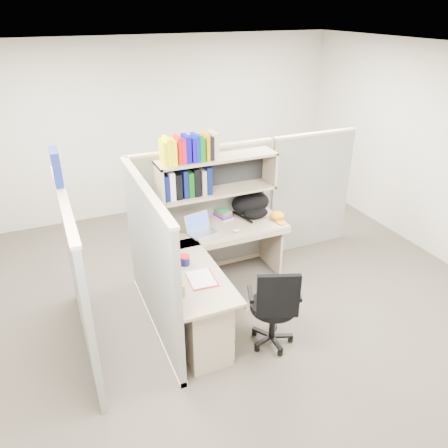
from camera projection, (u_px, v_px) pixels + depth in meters
name	position (u px, v px, depth m)	size (l,w,h in m)	color
ground	(233.00, 306.00, 4.99)	(6.00, 6.00, 0.00)	#36302A
room_shell	(235.00, 173.00, 4.25)	(6.00, 6.00, 6.00)	#ADAA9C
cubicle	(187.00, 225.00, 4.82)	(3.79, 1.84, 1.95)	slate
desk	(209.00, 297.00, 4.41)	(1.74, 1.75, 0.73)	gray
laptop	(202.00, 225.00, 4.97)	(0.31, 0.31, 0.22)	silver
backpack	(253.00, 205.00, 5.38)	(0.49, 0.38, 0.29)	black
orange_cap	(277.00, 216.00, 5.33)	(0.18, 0.21, 0.10)	orange
snack_canister	(185.00, 260.00, 4.40)	(0.11, 0.11, 0.10)	#0D0E4F
tissue_box	(178.00, 285.00, 3.94)	(0.12, 0.12, 0.18)	tan
mouse	(236.00, 230.00, 5.05)	(0.10, 0.07, 0.04)	#93AED1
paper_cup	(204.00, 222.00, 5.17)	(0.07, 0.07, 0.11)	white
book_stack	(223.00, 214.00, 5.35)	(0.16, 0.22, 0.11)	gray
loose_paper	(201.00, 278.00, 4.20)	(0.23, 0.31, 0.00)	silver
task_chair	(273.00, 319.00, 4.27)	(0.55, 0.51, 0.96)	black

